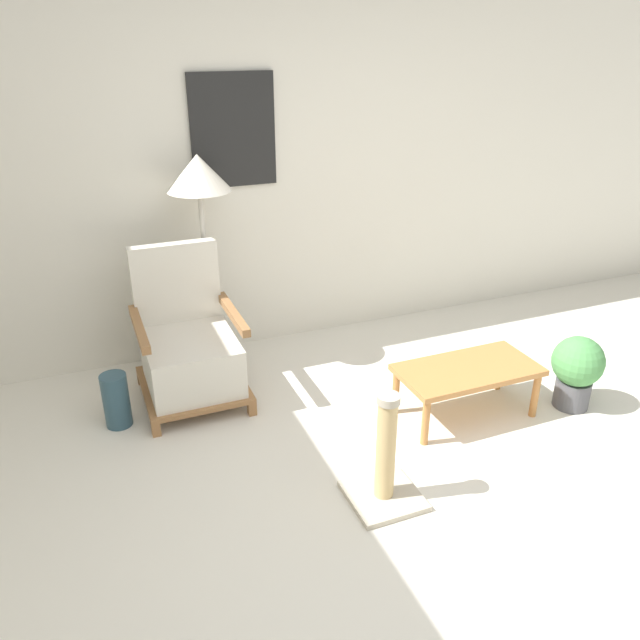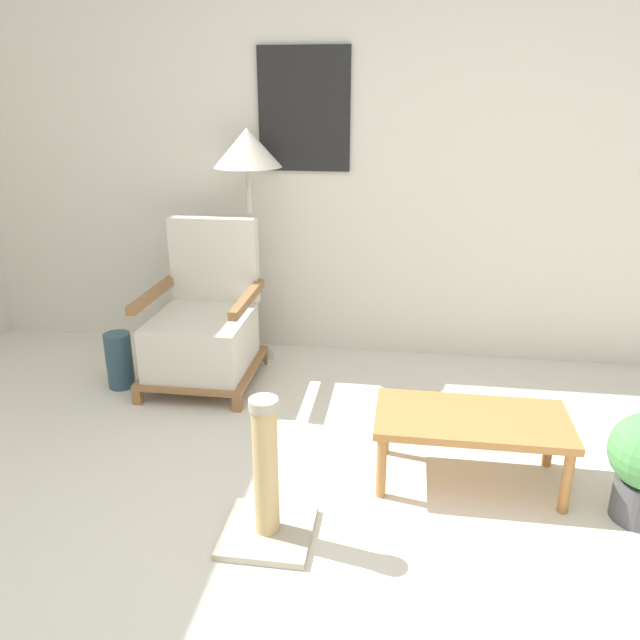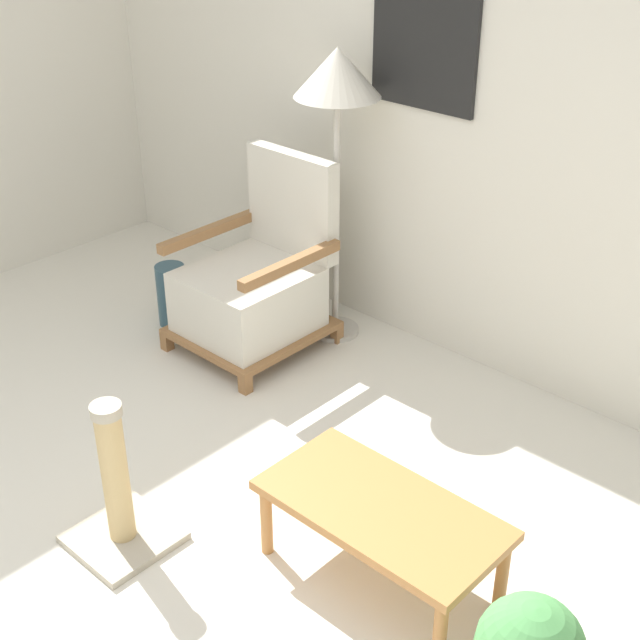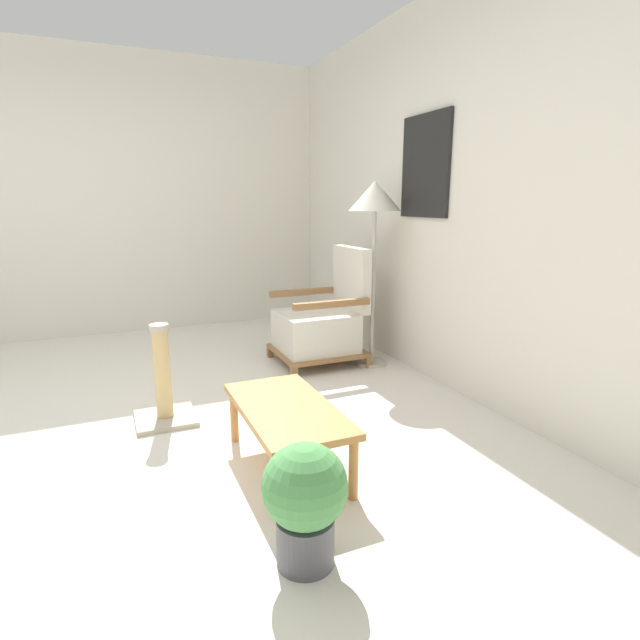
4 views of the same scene
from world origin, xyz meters
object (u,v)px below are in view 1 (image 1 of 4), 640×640
object	(u,v)px
potted_plant	(577,368)
scratching_post	(385,466)
armchair	(189,350)
coffee_table	(467,373)
vase	(116,400)
floor_lamp	(199,185)

from	to	relation	value
potted_plant	scratching_post	xyz separation A→B (m)	(-1.48, -0.33, -0.07)
armchair	coffee_table	xyz separation A→B (m)	(1.49, -0.84, -0.04)
vase	scratching_post	bearing A→B (deg)	-45.43
armchair	coffee_table	size ratio (longest dim) A/B	1.12
coffee_table	scratching_post	size ratio (longest dim) A/B	1.39
floor_lamp	potted_plant	bearing A→B (deg)	-34.96
floor_lamp	scratching_post	xyz separation A→B (m)	(0.47, -1.69, -1.07)
potted_plant	coffee_table	bearing A→B (deg)	165.60
vase	armchair	bearing A→B (deg)	18.56
armchair	scratching_post	xyz separation A→B (m)	(0.68, -1.34, -0.13)
armchair	potted_plant	distance (m)	2.39
armchair	vase	distance (m)	0.53
armchair	floor_lamp	distance (m)	1.03
floor_lamp	coffee_table	bearing A→B (deg)	-43.02
armchair	potted_plant	size ratio (longest dim) A/B	2.00
coffee_table	scratching_post	xyz separation A→B (m)	(-0.81, -0.50, -0.09)
floor_lamp	potted_plant	xyz separation A→B (m)	(1.95, -1.36, -1.01)
coffee_table	vase	bearing A→B (deg)	160.99
floor_lamp	scratching_post	world-z (taller)	floor_lamp
coffee_table	vase	world-z (taller)	vase
vase	coffee_table	bearing A→B (deg)	-19.01
armchair	floor_lamp	bearing A→B (deg)	58.53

